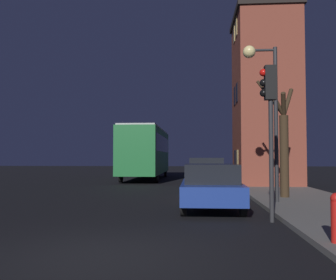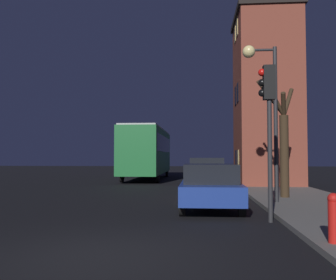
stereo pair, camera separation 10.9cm
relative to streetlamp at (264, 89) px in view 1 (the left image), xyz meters
name	(u,v)px [view 1 (the left image)]	position (x,y,z in m)	size (l,w,h in m)	color
ground_plane	(100,256)	(-4.02, -6.89, -4.04)	(120.00, 120.00, 0.00)	black
brick_building	(265,98)	(1.68, 8.95, 1.09)	(3.59, 4.91, 9.98)	brown
streetlamp	(264,89)	(0.00, 0.00, 0.00)	(1.19, 0.44, 5.49)	#28282B
traffic_light	(269,109)	(-0.47, -3.35, -1.11)	(0.43, 0.24, 4.07)	#28282B
bare_tree	(283,142)	(1.02, 1.61, -1.80)	(1.57, 1.47, 4.66)	#382819
bus	(146,149)	(-6.09, 14.60, -1.82)	(2.59, 10.93, 3.76)	#1E6B33
car_near_lane	(211,186)	(-1.90, -1.29, -3.28)	(1.84, 3.99, 1.46)	navy
car_mid_lane	(206,173)	(-1.87, 5.91, -3.21)	(1.86, 4.07, 1.63)	#B7BABF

